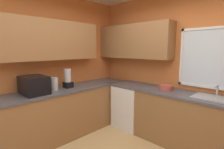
{
  "coord_description": "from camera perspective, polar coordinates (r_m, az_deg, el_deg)",
  "views": [
    {
      "loc": [
        1.26,
        -1.37,
        1.65
      ],
      "look_at": [
        -0.81,
        0.74,
        1.2
      ],
      "focal_mm": 27.46,
      "sensor_mm": 36.0,
      "label": 1
    }
  ],
  "objects": [
    {
      "name": "room_shell",
      "position": [
        2.45,
        2.94,
        11.87
      ],
      "size": [
        3.87,
        3.64,
        2.75
      ],
      "color": "#D17238",
      "rests_on": "ground_plane"
    },
    {
      "name": "sink_assembly",
      "position": [
        2.98,
        30.83,
        -6.64
      ],
      "size": [
        0.56,
        0.4,
        0.19
      ],
      "color": "#9EA0A5",
      "rests_on": "counter_run_back"
    },
    {
      "name": "bowl",
      "position": [
        3.22,
        17.55,
        -4.14
      ],
      "size": [
        0.24,
        0.24,
        0.09
      ],
      "primitive_type": "cylinder",
      "color": "#B74C42",
      "rests_on": "counter_run_back"
    },
    {
      "name": "counter_run_left",
      "position": [
        3.35,
        -18.96,
        -12.68
      ],
      "size": [
        0.65,
        3.25,
        0.92
      ],
      "color": "olive",
      "rests_on": "ground_plane"
    },
    {
      "name": "kettle",
      "position": [
        3.2,
        -18.63,
        -2.99
      ],
      "size": [
        0.13,
        0.13,
        0.23
      ],
      "primitive_type": "cylinder",
      "color": "#B7B7BC",
      "rests_on": "counter_run_left"
    },
    {
      "name": "dishwasher",
      "position": [
        3.73,
        6.29,
        -10.45
      ],
      "size": [
        0.6,
        0.6,
        0.87
      ],
      "primitive_type": "cube",
      "color": "white",
      "rests_on": "ground_plane"
    },
    {
      "name": "blender_appliance",
      "position": [
        3.34,
        -14.46,
        -1.52
      ],
      "size": [
        0.15,
        0.15,
        0.36
      ],
      "color": "black",
      "rests_on": "counter_run_left"
    },
    {
      "name": "counter_run_back",
      "position": [
        3.23,
        22.88,
        -13.72
      ],
      "size": [
        2.96,
        0.65,
        0.92
      ],
      "color": "olive",
      "rests_on": "ground_plane"
    },
    {
      "name": "microwave",
      "position": [
        3.07,
        -24.54,
        -3.22
      ],
      "size": [
        0.48,
        0.36,
        0.29
      ],
      "primitive_type": "cube",
      "color": "black",
      "rests_on": "counter_run_left"
    }
  ]
}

